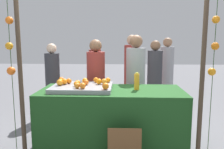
# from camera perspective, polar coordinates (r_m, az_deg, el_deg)

# --- Properties ---
(ground_plane) EXTENTS (24.00, 24.00, 0.00)m
(ground_plane) POSITION_cam_1_polar(r_m,az_deg,el_deg) (3.58, -0.11, -17.70)
(ground_plane) COLOR slate
(stall_counter) EXTENTS (2.07, 0.87, 0.88)m
(stall_counter) POSITION_cam_1_polar(r_m,az_deg,el_deg) (3.41, -0.12, -11.06)
(stall_counter) COLOR #1E4C1E
(stall_counter) RESTS_ON ground_plane
(orange_tray) EXTENTS (0.86, 0.67, 0.06)m
(orange_tray) POSITION_cam_1_polar(r_m,az_deg,el_deg) (3.33, -7.48, -3.21)
(orange_tray) COLOR gray
(orange_tray) RESTS_ON stall_counter
(orange_0) EXTENTS (0.08, 0.08, 0.08)m
(orange_0) POSITION_cam_1_polar(r_m,az_deg,el_deg) (3.48, -10.78, -1.62)
(orange_0) COLOR orange
(orange_0) RESTS_ON orange_tray
(orange_1) EXTENTS (0.09, 0.09, 0.09)m
(orange_1) POSITION_cam_1_polar(r_m,az_deg,el_deg) (3.42, -11.92, -1.74)
(orange_1) COLOR orange
(orange_1) RESTS_ON orange_tray
(orange_2) EXTENTS (0.09, 0.09, 0.09)m
(orange_2) POSITION_cam_1_polar(r_m,az_deg,el_deg) (3.36, -13.04, -1.97)
(orange_2) COLOR orange
(orange_2) RESTS_ON orange_tray
(orange_3) EXTENTS (0.08, 0.08, 0.08)m
(orange_3) POSITION_cam_1_polar(r_m,az_deg,el_deg) (3.25, -8.97, -2.32)
(orange_3) COLOR orange
(orange_3) RESTS_ON orange_tray
(orange_4) EXTENTS (0.08, 0.08, 0.08)m
(orange_4) POSITION_cam_1_polar(r_m,az_deg,el_deg) (3.52, -4.06, -1.37)
(orange_4) COLOR orange
(orange_4) RESTS_ON orange_tray
(orange_5) EXTENTS (0.07, 0.07, 0.07)m
(orange_5) POSITION_cam_1_polar(r_m,az_deg,el_deg) (3.53, -12.73, -1.60)
(orange_5) COLOR orange
(orange_5) RESTS_ON orange_tray
(orange_6) EXTENTS (0.08, 0.08, 0.08)m
(orange_6) POSITION_cam_1_polar(r_m,az_deg,el_deg) (3.33, -8.60, -2.05)
(orange_6) COLOR orange
(orange_6) RESTS_ON orange_tray
(orange_7) EXTENTS (0.08, 0.08, 0.08)m
(orange_7) POSITION_cam_1_polar(r_m,az_deg,el_deg) (3.12, -8.74, -2.75)
(orange_7) COLOR orange
(orange_7) RESTS_ON orange_tray
(orange_8) EXTENTS (0.08, 0.08, 0.08)m
(orange_8) POSITION_cam_1_polar(r_m,az_deg,el_deg) (3.33, -6.56, -1.96)
(orange_8) COLOR orange
(orange_8) RESTS_ON orange_tray
(orange_9) EXTENTS (0.08, 0.08, 0.08)m
(orange_9) POSITION_cam_1_polar(r_m,az_deg,el_deg) (3.08, -7.39, -2.80)
(orange_9) COLOR orange
(orange_9) RESTS_ON orange_tray
(orange_10) EXTENTS (0.08, 0.08, 0.08)m
(orange_10) POSITION_cam_1_polar(r_m,az_deg,el_deg) (3.37, -3.30, -1.76)
(orange_10) COLOR orange
(orange_10) RESTS_ON orange_tray
(orange_11) EXTENTS (0.09, 0.09, 0.09)m
(orange_11) POSITION_cam_1_polar(r_m,az_deg,el_deg) (3.36, -1.94, -1.78)
(orange_11) COLOR orange
(orange_11) RESTS_ON orange_tray
(orange_12) EXTENTS (0.08, 0.08, 0.08)m
(orange_12) POSITION_cam_1_polar(r_m,az_deg,el_deg) (3.65, -12.64, -1.22)
(orange_12) COLOR orange
(orange_12) RESTS_ON orange_tray
(orange_13) EXTENTS (0.09, 0.09, 0.09)m
(orange_13) POSITION_cam_1_polar(r_m,az_deg,el_deg) (3.01, -1.63, -2.95)
(orange_13) COLOR orange
(orange_13) RESTS_ON orange_tray
(orange_14) EXTENTS (0.08, 0.08, 0.08)m
(orange_14) POSITION_cam_1_polar(r_m,az_deg,el_deg) (3.51, -1.01, -1.43)
(orange_14) COLOR orange
(orange_14) RESTS_ON orange_tray
(orange_15) EXTENTS (0.08, 0.08, 0.08)m
(orange_15) POSITION_cam_1_polar(r_m,az_deg,el_deg) (3.46, -6.82, -1.55)
(orange_15) COLOR orange
(orange_15) RESTS_ON orange_tray
(juice_bottle) EXTENTS (0.08, 0.08, 0.25)m
(juice_bottle) POSITION_cam_1_polar(r_m,az_deg,el_deg) (3.29, 6.24, -1.79)
(juice_bottle) COLOR #F2A223
(juice_bottle) RESTS_ON stall_counter
(vendor_left) EXTENTS (0.32, 0.32, 1.60)m
(vendor_left) POSITION_cam_1_polar(r_m,az_deg,el_deg) (4.07, -4.03, -3.35)
(vendor_left) COLOR maroon
(vendor_left) RESTS_ON ground_plane
(vendor_right) EXTENTS (0.34, 0.34, 1.68)m
(vendor_right) POSITION_cam_1_polar(r_m,az_deg,el_deg) (4.07, 5.90, -2.83)
(vendor_right) COLOR #99999E
(vendor_right) RESTS_ON ground_plane
(crowd_person_0) EXTENTS (0.31, 0.31, 1.56)m
(crowd_person_0) POSITION_cam_1_polar(r_m,az_deg,el_deg) (5.91, -4.28, 0.18)
(crowd_person_0) COLOR maroon
(crowd_person_0) RESTS_ON ground_plane
(crowd_person_1) EXTENTS (0.32, 0.32, 1.59)m
(crowd_person_1) POSITION_cam_1_polar(r_m,az_deg,el_deg) (5.01, 10.63, -1.32)
(crowd_person_1) COLOR #333338
(crowd_person_1) RESTS_ON ground_plane
(crowd_person_2) EXTENTS (0.33, 0.33, 1.65)m
(crowd_person_2) POSITION_cam_1_polar(r_m,az_deg,el_deg) (5.77, 13.55, 0.19)
(crowd_person_2) COLOR #99999E
(crowd_person_2) RESTS_ON ground_plane
(crowd_person_3) EXTENTS (0.34, 0.34, 1.71)m
(crowd_person_3) POSITION_cam_1_polar(r_m,az_deg,el_deg) (5.30, 4.91, -0.02)
(crowd_person_3) COLOR maroon
(crowd_person_3) RESTS_ON ground_plane
(crowd_person_4) EXTENTS (0.31, 0.31, 1.52)m
(crowd_person_4) POSITION_cam_1_polar(r_m,az_deg,el_deg) (4.98, -14.64, -1.83)
(crowd_person_4) COLOR #333338
(crowd_person_4) RESTS_ON ground_plane
(canopy_post_left) EXTENTS (0.06, 0.06, 2.31)m
(canopy_post_left) POSITION_cam_1_polar(r_m,az_deg,el_deg) (3.04, -22.04, -0.14)
(canopy_post_left) COLOR #473828
(canopy_post_left) RESTS_ON ground_plane
(canopy_post_right) EXTENTS (0.06, 0.06, 2.31)m
(canopy_post_right) POSITION_cam_1_polar(r_m,az_deg,el_deg) (2.93, 21.74, -0.44)
(canopy_post_right) COLOR #473828
(canopy_post_right) RESTS_ON ground_plane
(garland_strand_left) EXTENTS (0.11, 0.11, 2.23)m
(garland_strand_left) POSITION_cam_1_polar(r_m,az_deg,el_deg) (3.05, -24.36, 8.14)
(garland_strand_left) COLOR #2D4C23
(garland_strand_left) RESTS_ON ground_plane
(garland_strand_right) EXTENTS (0.11, 0.11, 2.23)m
(garland_strand_right) POSITION_cam_1_polar(r_m,az_deg,el_deg) (2.96, 24.46, 8.58)
(garland_strand_right) COLOR #2D4C23
(garland_strand_right) RESTS_ON ground_plane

